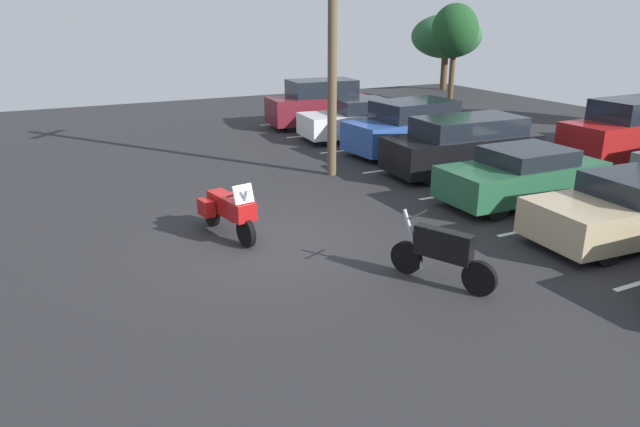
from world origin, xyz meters
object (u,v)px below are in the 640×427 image
car_blue (409,127)px  car_white (358,120)px  utility_pole (333,33)px  car_far_red (631,130)px  car_tan (637,208)px  car_green (523,176)px  motorcycle_second (442,253)px  motorcycle_touring (229,210)px  car_maroon (319,104)px  car_black (463,145)px

car_blue → car_white: bearing=-171.8°
utility_pole → car_far_red: bearing=75.1°
car_white → utility_pole: 6.38m
car_tan → utility_pole: size_ratio=0.62×
car_white → car_green: (8.86, -0.21, -0.03)m
motorcycle_second → car_tan: size_ratio=0.39×
motorcycle_touring → car_green: (1.02, 7.56, 0.09)m
car_far_red → car_white: bearing=-136.4°
motorcycle_touring → utility_pole: bearing=129.3°
motorcycle_second → car_tan: (0.07, 5.16, 0.11)m
car_maroon → car_black: (8.82, 0.55, -0.11)m
car_far_red → utility_pole: size_ratio=0.61×
motorcycle_touring → car_blue: bearing=121.5°
motorcycle_second → car_black: car_black is taller
car_white → car_tan: 11.87m
car_green → car_far_red: (-1.99, 6.75, 0.26)m
car_white → car_blue: size_ratio=1.01×
car_maroon → car_blue: car_maroon is taller
motorcycle_second → car_green: car_green is taller
car_white → car_black: bearing=3.3°
car_black → car_tan: 6.05m
car_white → car_maroon: bearing=-176.1°
car_black → motorcycle_touring: bearing=-76.1°
motorcycle_second → car_far_red: bearing=113.1°
motorcycle_touring → car_maroon: bearing=145.1°
car_black → motorcycle_second: bearing=-42.1°
car_maroon → car_black: 8.84m
car_blue → car_black: bearing=-1.2°
car_green → car_tan: (3.01, 0.32, -0.02)m
car_far_red → car_tan: bearing=-52.1°
car_blue → car_green: car_blue is taller
car_tan → utility_pole: (-7.64, -3.47, 3.44)m
motorcycle_second → utility_pole: size_ratio=0.24×
car_far_red → car_green: bearing=-73.6°
car_blue → car_black: (3.00, -0.06, -0.03)m
car_maroon → utility_pole: (7.22, -3.15, 3.16)m
car_blue → car_far_red: size_ratio=0.92×
motorcycle_second → utility_pole: (-7.57, 1.69, 3.55)m
car_tan → car_white: bearing=-179.4°
motorcycle_touring → motorcycle_second: motorcycle_touring is taller
car_black → car_green: car_black is taller
car_green → utility_pole: utility_pole is taller
utility_pole → car_tan: bearing=24.4°
car_tan → utility_pole: bearing=-155.6°
utility_pole → car_black: bearing=66.6°
car_blue → utility_pole: bearing=-69.5°
car_tan → car_far_red: 8.15m
car_maroon → car_tan: (14.86, 0.32, -0.28)m
motorcycle_second → car_tan: 5.16m
motorcycle_touring → car_black: car_black is taller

